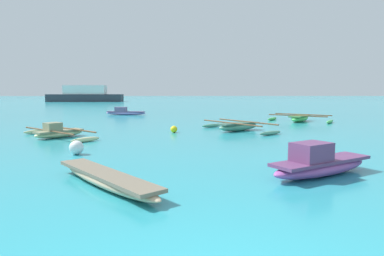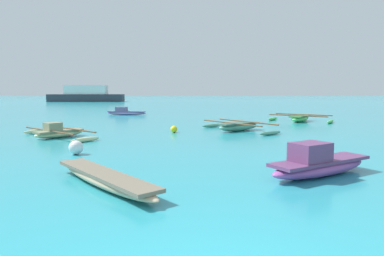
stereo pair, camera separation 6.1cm
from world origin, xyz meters
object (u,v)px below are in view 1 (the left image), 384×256
at_px(moored_boat_3, 300,118).
at_px(mooring_buoy_1, 174,129).
at_px(moored_boat_5, 106,178).
at_px(moored_boat_4, 125,112).
at_px(moored_boat_0, 58,132).
at_px(moored_boat_1, 320,164).
at_px(mooring_buoy_0, 77,148).
at_px(moored_boat_2, 239,126).
at_px(distant_ferry, 85,95).

height_order(moored_boat_3, mooring_buoy_1, moored_boat_3).
bearing_deg(moored_boat_5, moored_boat_4, 148.93).
bearing_deg(moored_boat_0, moored_boat_1, -86.17).
xyz_separation_m(moored_boat_4, mooring_buoy_0, (1.34, -18.12, -0.01)).
bearing_deg(moored_boat_0, mooring_buoy_1, -30.36).
bearing_deg(moored_boat_2, moored_boat_1, -122.29).
bearing_deg(moored_boat_0, moored_boat_5, -111.52).
height_order(moored_boat_4, mooring_buoy_0, moored_boat_4).
height_order(moored_boat_0, moored_boat_2, moored_boat_0).
relative_size(moored_boat_5, mooring_buoy_1, 10.45).
xyz_separation_m(mooring_buoy_1, distant_ferry, (-17.21, 46.56, 1.04)).
distance_m(moored_boat_2, moored_boat_3, 7.14).
bearing_deg(moored_boat_4, mooring_buoy_1, -61.70).
height_order(moored_boat_2, moored_boat_4, moored_boat_4).
xyz_separation_m(moored_boat_3, moored_boat_5, (-9.71, -15.30, -0.06)).
height_order(mooring_buoy_1, distant_ferry, distant_ferry).
bearing_deg(mooring_buoy_1, distant_ferry, 110.28).
bearing_deg(moored_boat_4, moored_boat_5, -73.32).
height_order(moored_boat_1, moored_boat_3, moored_boat_1).
bearing_deg(moored_boat_4, distant_ferry, 119.05).
xyz_separation_m(moored_boat_3, mooring_buoy_0, (-11.49, -11.51, 0.01)).
height_order(moored_boat_1, mooring_buoy_0, moored_boat_1).
bearing_deg(moored_boat_4, mooring_buoy_0, -77.21).
relative_size(moored_boat_1, mooring_buoy_1, 9.24).
bearing_deg(mooring_buoy_1, moored_boat_5, -97.88).
bearing_deg(moored_boat_3, mooring_buoy_0, 171.16).
xyz_separation_m(moored_boat_4, moored_boat_5, (3.12, -21.90, -0.07)).
bearing_deg(moored_boat_3, moored_boat_0, 154.58).
xyz_separation_m(moored_boat_2, moored_boat_5, (-4.69, -10.21, -0.06)).
relative_size(mooring_buoy_0, mooring_buoy_1, 1.36).
height_order(moored_boat_0, distant_ferry, distant_ferry).
relative_size(moored_boat_1, moored_boat_5, 0.88).
bearing_deg(moored_boat_4, moored_boat_2, -47.67).
relative_size(moored_boat_1, distant_ferry, 0.24).
bearing_deg(moored_boat_4, moored_boat_1, -60.16).
distance_m(moored_boat_3, moored_boat_4, 14.43).
relative_size(moored_boat_2, moored_boat_4, 1.28).
xyz_separation_m(moored_boat_0, moored_boat_2, (8.54, 2.27, -0.00)).
bearing_deg(distant_ferry, moored_boat_4, -69.52).
relative_size(moored_boat_3, mooring_buoy_1, 12.41).
xyz_separation_m(moored_boat_5, mooring_buoy_0, (-1.78, 3.78, 0.06)).
height_order(moored_boat_0, moored_boat_3, moored_boat_0).
distance_m(mooring_buoy_0, distant_ferry, 54.18).
bearing_deg(mooring_buoy_0, moored_boat_2, 44.81).
bearing_deg(mooring_buoy_0, moored_boat_5, -64.78).
distance_m(mooring_buoy_1, distant_ferry, 49.65).
relative_size(moored_boat_5, mooring_buoy_0, 7.69).
xyz_separation_m(moored_boat_2, moored_boat_4, (-7.81, 11.69, 0.01)).
bearing_deg(moored_boat_1, moored_boat_3, 42.65).
bearing_deg(mooring_buoy_0, mooring_buoy_1, 61.62).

